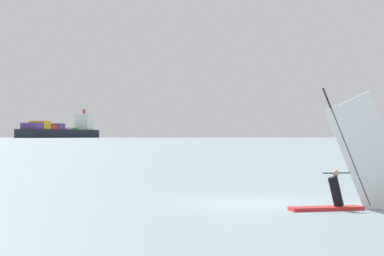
% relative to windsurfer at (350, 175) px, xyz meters
% --- Properties ---
extents(ground_plane, '(4000.00, 4000.00, 0.00)m').
position_rel_windsurfer_xyz_m(ground_plane, '(-3.32, 1.68, -1.16)').
color(ground_plane, gray).
extents(windsurfer, '(4.19, 1.77, 4.28)m').
position_rel_windsurfer_xyz_m(windsurfer, '(0.00, 0.00, 0.00)').
color(windsurfer, red).
rests_on(windsurfer, ground_plane).
extents(cargo_ship, '(68.98, 151.97, 39.77)m').
position_rel_windsurfer_xyz_m(cargo_ship, '(-279.20, 777.07, 8.07)').
color(cargo_ship, black).
rests_on(cargo_ship, ground_plane).
extents(distant_headland, '(843.48, 499.41, 30.64)m').
position_rel_windsurfer_xyz_m(distant_headland, '(-397.77, 1324.45, 14.16)').
color(distant_headland, '#4C564C').
rests_on(distant_headland, ground_plane).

